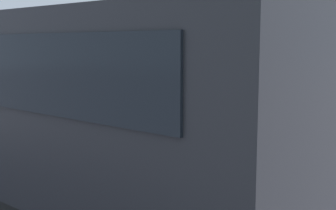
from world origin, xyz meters
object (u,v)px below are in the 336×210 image
at_px(traffic_cone, 194,122).
at_px(spectator_far_left, 198,131).
at_px(parked_motorcycle_silver, 74,140).
at_px(stunt_motorcycle, 157,104).
at_px(spectator_centre, 112,116).
at_px(tour_bus, 43,109).
at_px(spectator_left, 157,119).
at_px(spectator_right, 85,114).

bearing_deg(traffic_cone, spectator_far_left, 127.59).
bearing_deg(parked_motorcycle_silver, spectator_far_left, -170.34).
bearing_deg(traffic_cone, stunt_motorcycle, -18.80).
xyz_separation_m(spectator_far_left, stunt_motorcycle, (5.42, -4.89, -0.41)).
bearing_deg(spectator_centre, stunt_motorcycle, -59.63).
height_order(spectator_far_left, parked_motorcycle_silver, spectator_far_left).
xyz_separation_m(tour_bus, stunt_motorcycle, (4.00, -7.56, -1.03)).
bearing_deg(parked_motorcycle_silver, spectator_left, -153.80).
distance_m(spectator_left, spectator_right, 2.42).
distance_m(tour_bus, spectator_right, 3.86).
xyz_separation_m(tour_bus, spectator_centre, (1.18, -2.74, -0.58)).
xyz_separation_m(spectator_left, stunt_motorcycle, (4.00, -4.53, -0.47)).
distance_m(spectator_far_left, stunt_motorcycle, 7.31).
distance_m(spectator_far_left, spectator_centre, 2.60).
xyz_separation_m(spectator_centre, parked_motorcycle_silver, (0.67, 0.62, -0.59)).
bearing_deg(traffic_cone, spectator_left, 114.90).
bearing_deg(parked_motorcycle_silver, traffic_cone, -91.22).
bearing_deg(traffic_cone, spectator_centre, 98.05).
distance_m(tour_bus, parked_motorcycle_silver, 3.05).
bearing_deg(stunt_motorcycle, tour_bus, 117.90).
distance_m(spectator_left, traffic_cone, 4.23).
bearing_deg(traffic_cone, tour_bus, 104.47).
bearing_deg(stunt_motorcycle, spectator_right, 108.83).
bearing_deg(stunt_motorcycle, parked_motorcycle_silver, 111.56).
bearing_deg(spectator_centre, traffic_cone, -81.95).
bearing_deg(parked_motorcycle_silver, spectator_centre, -137.14).
bearing_deg(spectator_right, spectator_centre, 171.40).
height_order(spectator_right, stunt_motorcycle, spectator_right).
bearing_deg(stunt_motorcycle, spectator_centre, 120.37).
xyz_separation_m(spectator_left, parked_motorcycle_silver, (1.85, 0.91, -0.60)).
distance_m(spectator_left, stunt_motorcycle, 6.06).
relative_size(spectator_right, parked_motorcycle_silver, 0.81).
relative_size(spectator_left, stunt_motorcycle, 0.87).
relative_size(tour_bus, traffic_cone, 15.91).
xyz_separation_m(tour_bus, spectator_right, (2.43, -2.93, -0.67)).
height_order(spectator_right, traffic_cone, spectator_right).
bearing_deg(spectator_left, stunt_motorcycle, -48.58).
distance_m(tour_bus, spectator_far_left, 3.09).
distance_m(parked_motorcycle_silver, stunt_motorcycle, 5.85).
bearing_deg(spectator_centre, spectator_left, -166.36).
height_order(spectator_far_left, traffic_cone, spectator_far_left).
relative_size(tour_bus, stunt_motorcycle, 4.88).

